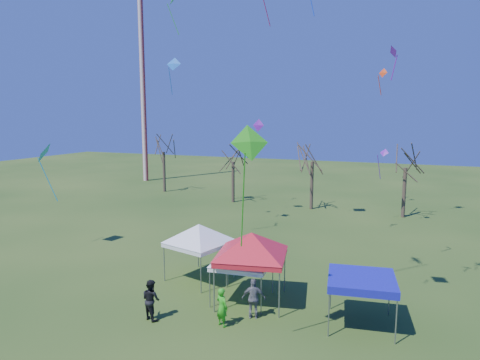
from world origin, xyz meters
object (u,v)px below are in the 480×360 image
Objects in this scene: person_grey at (254,299)px; radio_mast at (143,90)px; person_dark at (151,299)px; tent_white_mid at (243,247)px; tree_0 at (163,137)px; tent_red at (252,237)px; tree_1 at (233,147)px; tent_white_west at (199,228)px; tree_2 at (313,145)px; tent_blue at (362,281)px; tree_3 at (407,150)px; person_green at (222,307)px.

radio_mast is at bearing -67.76° from person_grey.
person_dark is (24.01, -34.91, -11.58)m from radio_mast.
tent_white_mid is 2.06× the size of person_dark.
tree_0 is 1.89× the size of tent_red.
tree_1 is 21.77m from tent_white_west.
tree_0 is 32.31m from tent_red.
tree_0 reaches higher than tent_white_west.
tree_2 is 23.90m from tent_blue.
tent_white_mid is 0.84× the size of tent_red.
tent_blue is at bearing -44.79° from tree_0.
tent_blue is 1.74× the size of person_dark.
tree_0 is 36.35m from tent_blue.
radio_mast reaches higher than tent_red.
tree_3 is 27.39m from person_dark.
tree_2 is (8.40, -0.27, 0.50)m from tree_1.
tent_white_mid is at bearing -174.79° from tent_red.
person_green is (9.98, -24.97, -4.93)m from tree_1.
tent_blue is at bearing -5.88° from tent_red.
tent_white_west is at bearing 156.52° from tent_red.
person_grey is at bearing -53.59° from tent_white_mid.
tent_white_mid reaches higher than tent_blue.
tent_white_west is at bearing -54.44° from person_grey.
radio_mast is 7.86× the size of tent_blue.
tree_2 is 4.47× the size of person_dark.
person_green is at bearing -157.57° from tent_blue.
tent_white_west is 4.01m from tent_red.
tree_3 is 22.68m from tent_red.
tree_2 is at bearing -61.75° from person_green.
tree_1 is at bearing 177.94° from tree_3.
person_dark is at bearing -111.88° from tree_3.
tent_blue is at bearing -93.31° from tree_3.
person_green is 3.26m from person_dark.
radio_mast reaches higher than tree_3.
radio_mast is at bearing 130.64° from tent_white_mid.
tree_1 is at bearing 114.91° from tent_red.
person_grey is (10.99, -23.76, -4.88)m from tree_1.
tent_white_mid is 0.71m from tent_red.
tent_white_mid is 2.05× the size of person_grey.
tree_1 is 16.81m from tree_3.
person_grey is at bearing -104.08° from tree_3.
person_dark is at bearing -88.12° from tent_white_west.
radio_mast is 6.64× the size of tent_white_mid.
tree_1 is at bearing -55.53° from person_dark.
radio_mast is 45.02m from person_grey.
tree_1 is at bearing 107.83° from tent_white_west.
radio_mast is 2.96× the size of tree_0.
person_grey reaches higher than person_dark.
radio_mast reaches higher than tent_white_west.
tent_white_west is 5.41m from person_dark.
tent_blue is at bearing -142.13° from person_dark.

